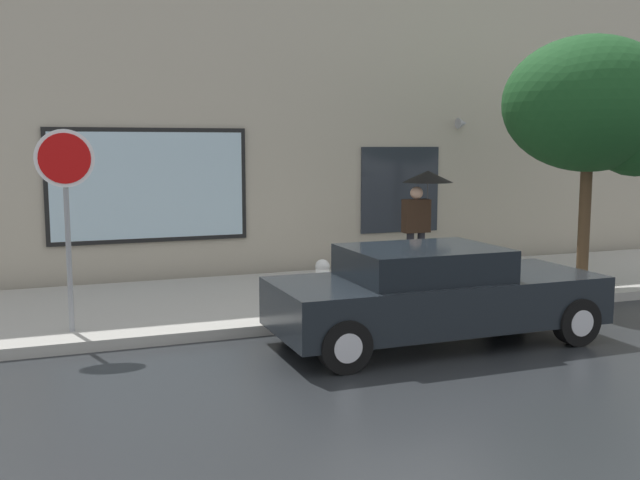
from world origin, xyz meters
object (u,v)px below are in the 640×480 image
(parked_car, at_px, (434,294))
(street_tree, at_px, (600,109))
(stop_sign, at_px, (66,190))
(fire_hydrant, at_px, (322,282))
(pedestrian_with_umbrella, at_px, (423,195))

(parked_car, relative_size, street_tree, 1.02)
(parked_car, relative_size, stop_sign, 1.64)
(fire_hydrant, distance_m, street_tree, 5.65)
(pedestrian_with_umbrella, bearing_deg, parked_car, -116.57)
(pedestrian_with_umbrella, bearing_deg, stop_sign, -163.80)
(fire_hydrant, distance_m, stop_sign, 4.12)
(fire_hydrant, xyz_separation_m, stop_sign, (-3.79, -0.46, 1.57))
(pedestrian_with_umbrella, xyz_separation_m, street_tree, (2.37, -1.83, 1.53))
(fire_hydrant, height_order, stop_sign, stop_sign)
(street_tree, distance_m, stop_sign, 8.78)
(street_tree, bearing_deg, stop_sign, -179.97)
(parked_car, xyz_separation_m, fire_hydrant, (-0.76, 2.18, -0.17))
(pedestrian_with_umbrella, bearing_deg, street_tree, -37.73)
(parked_car, bearing_deg, fire_hydrant, 109.29)
(street_tree, height_order, stop_sign, street_tree)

